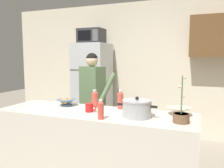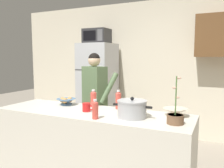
# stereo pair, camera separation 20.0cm
# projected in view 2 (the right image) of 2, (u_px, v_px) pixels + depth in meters

# --- Properties ---
(back_wall_unit) EXTENTS (6.00, 0.48, 2.60)m
(back_wall_unit) POSITION_uv_depth(u_px,v_px,m) (162.00, 64.00, 4.43)
(back_wall_unit) COLOR beige
(back_wall_unit) RESTS_ON ground
(kitchen_island) EXTENTS (2.21, 0.68, 0.92)m
(kitchen_island) POSITION_uv_depth(u_px,v_px,m) (91.00, 151.00, 2.61)
(kitchen_island) COLOR silver
(kitchen_island) RESTS_ON ground
(refrigerator) EXTENTS (0.64, 0.68, 1.79)m
(refrigerator) POSITION_uv_depth(u_px,v_px,m) (98.00, 89.00, 4.62)
(refrigerator) COLOR #B7BABF
(refrigerator) RESTS_ON ground
(microwave) EXTENTS (0.48, 0.37, 0.28)m
(microwave) POSITION_uv_depth(u_px,v_px,m) (97.00, 36.00, 4.48)
(microwave) COLOR #2D2D30
(microwave) RESTS_ON refrigerator
(person_near_pot) EXTENTS (0.59, 0.55, 1.59)m
(person_near_pot) POSITION_uv_depth(u_px,v_px,m) (95.00, 92.00, 3.56)
(person_near_pot) COLOR black
(person_near_pot) RESTS_ON ground
(cooking_pot) EXTENTS (0.41, 0.29, 0.21)m
(cooking_pot) POSITION_uv_depth(u_px,v_px,m) (132.00, 109.00, 2.29)
(cooking_pot) COLOR #ADAFB5
(cooking_pot) RESTS_ON kitchen_island
(coffee_mug) EXTENTS (0.13, 0.09, 0.10)m
(coffee_mug) POSITION_uv_depth(u_px,v_px,m) (87.00, 107.00, 2.55)
(coffee_mug) COLOR red
(coffee_mug) RESTS_ON kitchen_island
(bread_bowl) EXTENTS (0.24, 0.24, 0.10)m
(bread_bowl) POSITION_uv_depth(u_px,v_px,m) (66.00, 101.00, 2.90)
(bread_bowl) COLOR #4C7299
(bread_bowl) RESTS_ON kitchen_island
(empty_bowl) EXTENTS (0.25, 0.25, 0.08)m
(empty_bowl) POSITION_uv_depth(u_px,v_px,m) (176.00, 112.00, 2.35)
(empty_bowl) COLOR beige
(empty_bowl) RESTS_ON kitchen_island
(bottle_near_edge) EXTENTS (0.07, 0.07, 0.21)m
(bottle_near_edge) POSITION_uv_depth(u_px,v_px,m) (93.00, 98.00, 2.79)
(bottle_near_edge) COLOR #D84C3F
(bottle_near_edge) RESTS_ON kitchen_island
(bottle_mid_counter) EXTENTS (0.06, 0.06, 0.19)m
(bottle_mid_counter) POSITION_uv_depth(u_px,v_px,m) (95.00, 109.00, 2.23)
(bottle_mid_counter) COLOR #D84C3F
(bottle_mid_counter) RESTS_ON kitchen_island
(bottle_far_corner) EXTENTS (0.07, 0.07, 0.22)m
(bottle_far_corner) POSITION_uv_depth(u_px,v_px,m) (118.00, 100.00, 2.67)
(bottle_far_corner) COLOR #D84C3F
(bottle_far_corner) RESTS_ON kitchen_island
(potted_orchid) EXTENTS (0.15, 0.15, 0.43)m
(potted_orchid) POSITION_uv_depth(u_px,v_px,m) (175.00, 117.00, 2.07)
(potted_orchid) COLOR brown
(potted_orchid) RESTS_ON kitchen_island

